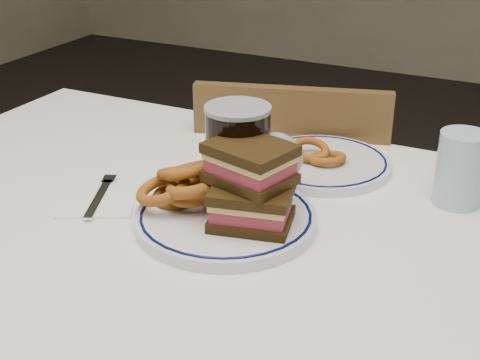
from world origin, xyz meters
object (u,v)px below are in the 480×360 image
at_px(chair_far, 292,233).
at_px(reuben_sandwich, 251,185).
at_px(far_plate, 322,163).
at_px(main_plate, 226,218).
at_px(beer_mug, 240,157).

height_order(chair_far, reuben_sandwich, reuben_sandwich).
relative_size(reuben_sandwich, far_plate, 0.59).
distance_m(main_plate, reuben_sandwich, 0.08).
relative_size(beer_mug, far_plate, 0.70).
height_order(main_plate, far_plate, main_plate).
relative_size(main_plate, beer_mug, 1.63).
height_order(reuben_sandwich, far_plate, reuben_sandwich).
distance_m(chair_far, reuben_sandwich, 0.62).
bearing_deg(chair_far, beer_mug, -80.12).
xyz_separation_m(reuben_sandwich, far_plate, (0.02, 0.27, -0.07)).
bearing_deg(far_plate, reuben_sandwich, -93.48).
bearing_deg(main_plate, reuben_sandwich, -5.04).
distance_m(main_plate, far_plate, 0.27).
bearing_deg(beer_mug, far_plate, 71.95).
relative_size(chair_far, main_plate, 3.09).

